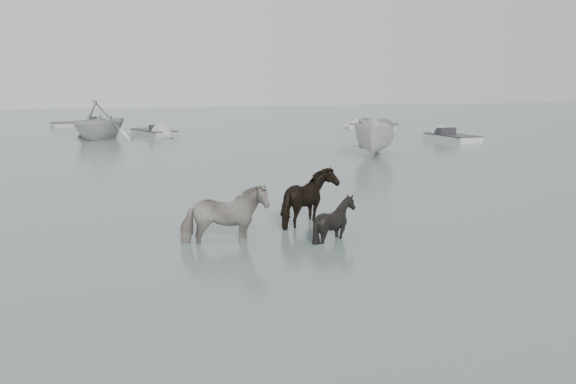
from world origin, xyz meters
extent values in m
plane|color=#556562|center=(0.00, 0.00, 0.00)|extent=(140.00, 140.00, 0.00)
imported|color=black|center=(-2.54, -0.53, 0.83)|extent=(2.03, 1.03, 1.66)
imported|color=black|center=(-0.04, 0.67, 0.82)|extent=(1.94, 2.05, 1.64)
imported|color=black|center=(0.00, -0.92, 0.66)|extent=(1.37, 1.27, 1.31)
imported|color=#AFB2AF|center=(-4.90, 26.59, 1.27)|extent=(6.25, 6.34, 2.53)
imported|color=beige|center=(7.83, 14.00, 0.98)|extent=(4.14, 5.38, 1.97)
camera|label=1|loc=(-5.26, -14.58, 3.71)|focal=40.00mm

